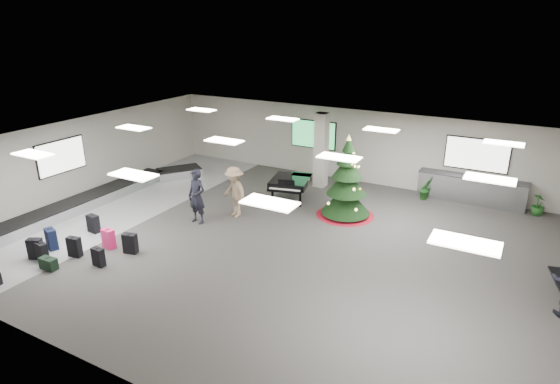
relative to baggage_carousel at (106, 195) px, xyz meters
The scene contains 19 objects.
ground 7.84m from the baggage_carousel, ahead, with size 18.00×18.00×0.00m, color #34312F.
room_envelope 7.79m from the baggage_carousel, ahead, with size 18.02×14.02×3.21m.
baggage_carousel is the anchor object (origin of this frame).
service_counter 14.50m from the baggage_carousel, 27.67° to the left, with size 4.05×0.65×1.08m.
suitcase_0 4.90m from the baggage_carousel, 66.39° to the right, with size 0.48×0.39×0.67m.
suitcase_1 4.78m from the baggage_carousel, 53.07° to the right, with size 0.44×0.29×0.65m.
pink_suitcase 4.45m from the baggage_carousel, 41.07° to the right, with size 0.42×0.25×0.65m.
suitcase_3 5.07m from the baggage_carousel, 34.01° to the right, with size 0.47×0.33×0.66m.
navy_suitcase 4.24m from the baggage_carousel, 64.68° to the right, with size 0.50×0.39×0.70m.
suitcase_5 5.03m from the baggage_carousel, 63.17° to the right, with size 0.42×0.28×0.61m.
green_duffel 5.51m from the baggage_carousel, 58.93° to the right, with size 0.54×0.29×0.37m.
suitcase_7 5.55m from the baggage_carousel, 44.31° to the right, with size 0.40×0.23×0.58m.
suitcase_8 3.07m from the baggage_carousel, 49.72° to the right, with size 0.44×0.27×0.64m.
christmas_tree 9.56m from the baggage_carousel, 19.40° to the left, with size 2.15×2.15×3.06m.
grand_piano 7.40m from the baggage_carousel, 28.84° to the left, with size 1.78×2.11×1.05m.
traveler_a 4.66m from the baggage_carousel, ahead, with size 0.72×0.47×1.97m, color black.
traveler_b 5.61m from the baggage_carousel, 11.80° to the left, with size 1.23×0.70×1.90m, color #9B7D60.
potted_plant_left 12.83m from the baggage_carousel, 29.13° to the left, with size 0.49×0.39×0.89m, color #133E18.
potted_plant_right 16.59m from the baggage_carousel, 23.38° to the left, with size 0.46×0.46×0.82m, color #133E18.
Camera 1 is at (6.69, -12.11, 6.88)m, focal length 30.00 mm.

